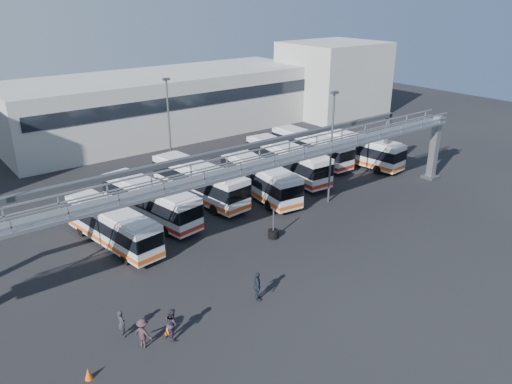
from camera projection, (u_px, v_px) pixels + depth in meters
ground at (277, 275)px, 34.20m from camera, size 140.00×140.00×0.00m
gantry at (227, 177)px, 36.44m from camera, size 51.40×5.15×7.10m
warehouse at (165, 104)px, 67.38m from camera, size 42.00×14.00×8.00m
building_right at (333, 79)px, 77.17m from camera, size 14.00×12.00×11.00m
light_pole_mid at (332, 142)px, 44.00m from camera, size 0.70×0.35×10.21m
light_pole_back at (169, 123)px, 50.46m from camera, size 0.70×0.35×10.21m
bus_3 at (112, 225)px, 37.71m from camera, size 3.75×10.33×3.07m
bus_4 at (150, 200)px, 41.86m from camera, size 4.22×11.01×3.27m
bus_5 at (199, 181)px, 45.83m from camera, size 3.78×11.56×3.45m
bus_6 at (259, 177)px, 46.91m from camera, size 3.77×11.12×3.31m
bus_7 at (287, 160)px, 51.47m from camera, size 3.38×11.56×3.47m
bus_8 at (311, 147)px, 56.02m from camera, size 2.54×10.89×3.31m
bus_9 at (358, 149)px, 55.51m from camera, size 3.60×10.90×3.25m
pedestrian_a at (122, 324)px, 27.85m from camera, size 0.45×0.65×1.70m
pedestrian_b at (172, 324)px, 27.70m from camera, size 0.88×1.04×1.89m
pedestrian_c at (143, 333)px, 27.02m from camera, size 1.09×1.32×1.77m
pedestrian_d at (257, 286)px, 31.13m from camera, size 0.95×1.24×1.95m
cone_left at (88, 374)px, 24.95m from camera, size 0.49×0.49×0.64m
cone_right at (168, 328)px, 28.28m from camera, size 0.46×0.46×0.72m
tire_stack at (273, 233)px, 39.25m from camera, size 0.84×0.84×2.41m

